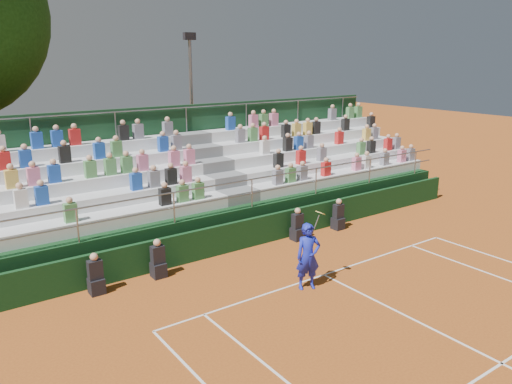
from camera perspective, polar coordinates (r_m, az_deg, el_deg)
ground at (r=15.23m, az=7.77°, el=-9.38°), size 90.00×90.00×0.00m
courtside_wall at (r=17.33m, az=0.58°, el=-4.36°), size 20.00×0.15×1.00m
line_officials at (r=16.26m, az=-2.39°, el=-5.80°), size 9.59×0.40×1.19m
grandstand at (r=19.74m, az=-4.98°, el=-0.19°), size 20.00×5.20×4.40m
tennis_player at (r=14.00m, az=5.98°, el=-7.33°), size 0.94×0.67×2.22m
floodlight_mast at (r=25.65m, az=-7.39°, el=10.78°), size 0.60×0.25×7.46m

